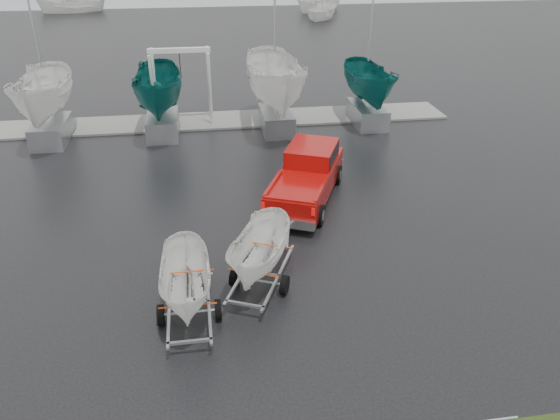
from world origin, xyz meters
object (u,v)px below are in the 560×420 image
object	(u,v)px
pickup_truck	(308,173)
trailer_hitched	(260,219)
boat_hoist	(181,75)
trailer_parked	(184,247)

from	to	relation	value
pickup_truck	trailer_hitched	bearing A→B (deg)	-90.00
boat_hoist	pickup_truck	bearing A→B (deg)	-63.49
pickup_truck	boat_hoist	xyz separation A→B (m)	(-5.04, 10.11, 1.64)
trailer_parked	boat_hoist	xyz separation A→B (m)	(-0.23, 17.23, 0.32)
trailer_hitched	trailer_parked	distance (m)	2.51
pickup_truck	trailer_parked	distance (m)	8.70
pickup_truck	boat_hoist	world-z (taller)	boat_hoist
pickup_truck	trailer_hitched	world-z (taller)	trailer_hitched
trailer_hitched	boat_hoist	size ratio (longest dim) A/B	1.05
pickup_truck	trailer_parked	size ratio (longest dim) A/B	1.45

